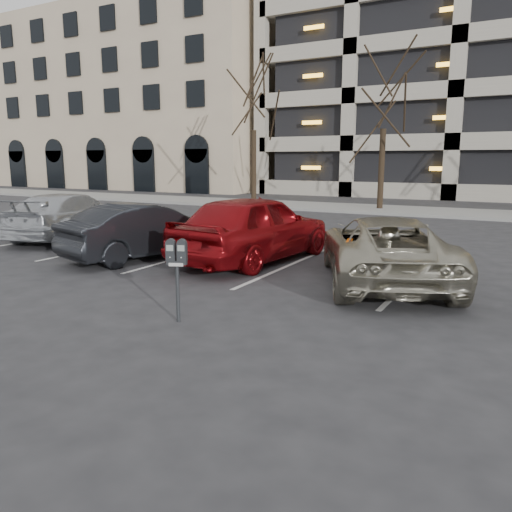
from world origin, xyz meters
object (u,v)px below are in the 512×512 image
object	(u,v)px
tree_a	(254,83)
car_dark	(145,231)
suv_silver	(385,249)
car_red	(255,227)
car_silver	(70,216)
tree_b	(386,76)
parking_meter	(177,260)

from	to	relation	value
tree_a	car_dark	bearing A→B (deg)	-71.04
tree_a	suv_silver	distance (m)	18.87
car_red	car_silver	bearing A→B (deg)	2.88
tree_a	car_silver	bearing A→B (deg)	-86.41
tree_a	car_red	xyz separation A→B (m)	(7.62, -13.64, -5.60)
suv_silver	tree_a	bearing A→B (deg)	-76.53
tree_a	car_silver	size ratio (longest dim) A/B	1.81
suv_silver	car_silver	xyz separation A→B (m)	(-10.11, 0.96, 0.04)
tree_a	car_red	distance (m)	16.59
tree_a	car_red	size ratio (longest dim) A/B	1.84
tree_b	parking_meter	world-z (taller)	tree_b
tree_a	car_red	world-z (taller)	tree_a
parking_meter	car_silver	size ratio (longest dim) A/B	0.26
car_silver	car_dark	bearing A→B (deg)	148.12
tree_a	parking_meter	world-z (taller)	tree_a
car_red	car_silver	xyz separation A→B (m)	(-6.78, 0.35, -0.11)
tree_b	car_dark	size ratio (longest dim) A/B	2.07
tree_b	suv_silver	world-z (taller)	tree_b
car_dark	car_silver	distance (m)	4.38
tree_a	car_red	bearing A→B (deg)	-60.82
suv_silver	car_dark	xyz separation A→B (m)	(-5.92, -0.35, 0.02)
car_silver	parking_meter	bearing A→B (deg)	133.65
tree_a	suv_silver	xyz separation A→B (m)	(10.94, -14.25, -5.75)
parking_meter	car_red	world-z (taller)	car_red
tree_b	suv_silver	distance (m)	15.79
tree_a	car_dark	xyz separation A→B (m)	(5.02, -14.60, -5.73)
suv_silver	tree_b	bearing A→B (deg)	-98.58
tree_b	parking_meter	xyz separation A→B (m)	(1.87, -18.29, -5.26)
parking_meter	car_dark	world-z (taller)	car_dark
tree_a	car_dark	size ratio (longest dim) A/B	2.13
suv_silver	car_dark	world-z (taller)	car_dark
suv_silver	car_dark	size ratio (longest dim) A/B	1.27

